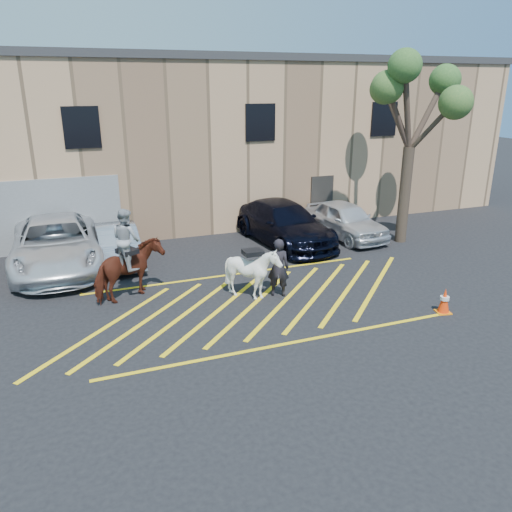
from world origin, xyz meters
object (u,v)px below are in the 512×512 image
object	(u,v)px
car_silver_sedan	(118,244)
traffic_cone	(444,301)
mounted_bay	(128,263)
tree	(414,96)
saddled_white	(253,272)
car_white_pickup	(56,244)
handler	(278,268)
car_white_suv	(345,220)
car_blue_suv	(284,223)

from	to	relation	value
car_silver_sedan	traffic_cone	world-z (taller)	car_silver_sedan
traffic_cone	car_silver_sedan	bearing A→B (deg)	136.63
mounted_bay	tree	world-z (taller)	tree
tree	saddled_white	bearing A→B (deg)	-157.01
car_white_pickup	car_silver_sedan	bearing A→B (deg)	-4.06
mounted_bay	handler	bearing A→B (deg)	-17.83
mounted_bay	traffic_cone	bearing A→B (deg)	-26.98
saddled_white	traffic_cone	size ratio (longest dim) A/B	2.23
car_white_suv	car_silver_sedan	bearing A→B (deg)	173.64
saddled_white	traffic_cone	distance (m)	5.49
tree	car_white_pickup	bearing A→B (deg)	172.75
saddled_white	tree	size ratio (longest dim) A/B	0.22
car_blue_suv	car_white_pickup	bearing A→B (deg)	172.40
car_silver_sedan	handler	world-z (taller)	handler
car_white_suv	traffic_cone	bearing A→B (deg)	-104.02
handler	car_silver_sedan	bearing A→B (deg)	-23.52
mounted_bay	tree	size ratio (longest dim) A/B	0.38
car_silver_sedan	car_white_suv	bearing A→B (deg)	-2.52
car_blue_suv	tree	distance (m)	6.84
car_silver_sedan	saddled_white	bearing A→B (deg)	-55.84
car_white_pickup	saddled_white	xyz separation A→B (m)	(5.46, -4.91, -0.04)
car_white_suv	handler	distance (m)	6.87
car_blue_suv	mounted_bay	bearing A→B (deg)	-158.53
handler	tree	world-z (taller)	tree
car_silver_sedan	car_blue_suv	bearing A→B (deg)	-1.33
car_silver_sedan	car_white_suv	xyz separation A→B (m)	(9.23, -0.19, 0.08)
car_white_suv	saddled_white	world-z (taller)	saddled_white
car_blue_suv	saddled_white	distance (m)	5.69
mounted_bay	saddled_white	distance (m)	3.68
car_white_pickup	mounted_bay	xyz separation A→B (m)	(2.02, -3.64, 0.25)
car_white_suv	handler	xyz separation A→B (m)	(-5.04, -4.67, 0.16)
car_white_pickup	tree	distance (m)	14.06
car_white_pickup	handler	distance (m)	7.99
car_white_suv	mounted_bay	bearing A→B (deg)	-165.51
car_silver_sedan	handler	xyz separation A→B (m)	(4.19, -4.86, 0.24)
car_white_pickup	car_silver_sedan	size ratio (longest dim) A/B	1.55
car_silver_sedan	traffic_cone	bearing A→B (deg)	-44.72
car_blue_suv	car_white_suv	world-z (taller)	car_blue_suv
car_silver_sedan	saddled_white	xyz separation A→B (m)	(3.40, -4.77, 0.16)
tree	mounted_bay	bearing A→B (deg)	-169.92
car_white_pickup	tree	xyz separation A→B (m)	(13.10, -1.67, 4.83)
car_white_pickup	car_blue_suv	distance (m)	8.56
mounted_bay	traffic_cone	world-z (taller)	mounted_bay
car_white_pickup	mounted_bay	size ratio (longest dim) A/B	2.25
handler	traffic_cone	size ratio (longest dim) A/B	2.47
car_silver_sedan	tree	bearing A→B (deg)	-9.23
mounted_bay	traffic_cone	size ratio (longest dim) A/B	3.78
car_white_suv	car_white_pickup	bearing A→B (deg)	173.16
mounted_bay	car_silver_sedan	bearing A→B (deg)	89.49
car_blue_suv	car_white_suv	bearing A→B (deg)	-10.71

